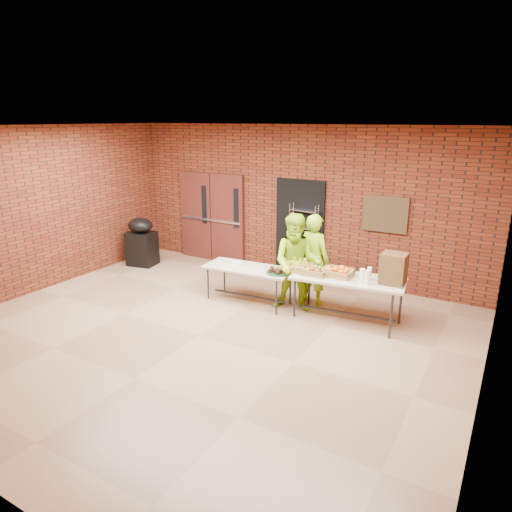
{
  "coord_description": "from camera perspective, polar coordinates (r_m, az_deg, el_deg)",
  "views": [
    {
      "loc": [
        4.09,
        -5.22,
        3.32
      ],
      "look_at": [
        0.22,
        1.4,
        0.99
      ],
      "focal_mm": 32.0,
      "sensor_mm": 36.0,
      "label": 1
    }
  ],
  "objects": [
    {
      "name": "room",
      "position": [
        6.85,
        -7.52,
        2.19
      ],
      "size": [
        8.08,
        7.08,
        3.28
      ],
      "color": "#8B684B",
      "rests_on": "ground"
    },
    {
      "name": "double_doors",
      "position": [
        10.93,
        -5.57,
        4.84
      ],
      "size": [
        1.78,
        0.12,
        2.1
      ],
      "color": "#481914",
      "rests_on": "room"
    },
    {
      "name": "dark_doorway",
      "position": [
        9.82,
        5.48,
        3.43
      ],
      "size": [
        1.1,
        0.06,
        2.1
      ],
      "primitive_type": "cube",
      "color": "black",
      "rests_on": "room"
    },
    {
      "name": "bronze_plaque",
      "position": [
        9.11,
        15.89,
        5.04
      ],
      "size": [
        0.85,
        0.04,
        0.7
      ],
      "primitive_type": "cube",
      "color": "#432F1A",
      "rests_on": "room"
    },
    {
      "name": "wire_rack",
      "position": [
        9.69,
        5.91,
        1.77
      ],
      "size": [
        0.62,
        0.29,
        1.62
      ],
      "primitive_type": null,
      "rotation": [
        0.0,
        0.0,
        -0.16
      ],
      "color": "silver",
      "rests_on": "room"
    },
    {
      "name": "table_left",
      "position": [
        8.43,
        -0.94,
        -1.78
      ],
      "size": [
        1.69,
        0.81,
        0.68
      ],
      "rotation": [
        0.0,
        0.0,
        0.07
      ],
      "color": "tan",
      "rests_on": "room"
    },
    {
      "name": "table_right",
      "position": [
        7.79,
        11.41,
        -3.13
      ],
      "size": [
        1.94,
        1.0,
        0.76
      ],
      "rotation": [
        0.0,
        0.0,
        0.13
      ],
      "color": "tan",
      "rests_on": "room"
    },
    {
      "name": "basket_bananas",
      "position": [
        7.95,
        5.77,
        -1.46
      ],
      "size": [
        0.48,
        0.38,
        0.15
      ],
      "color": "#AC8345",
      "rests_on": "table_right"
    },
    {
      "name": "basket_oranges",
      "position": [
        7.8,
        10.21,
        -2.01
      ],
      "size": [
        0.49,
        0.38,
        0.15
      ],
      "color": "#AC8345",
      "rests_on": "table_right"
    },
    {
      "name": "basket_apples",
      "position": [
        7.82,
        7.35,
        -1.89
      ],
      "size": [
        0.43,
        0.34,
        0.13
      ],
      "color": "#AC8345",
      "rests_on": "table_right"
    },
    {
      "name": "muffin_tray",
      "position": [
        8.1,
        2.77,
        -1.82
      ],
      "size": [
        0.43,
        0.43,
        0.11
      ],
      "color": "#134A21",
      "rests_on": "table_left"
    },
    {
      "name": "napkin_box",
      "position": [
        8.53,
        -2.38,
        -0.95
      ],
      "size": [
        0.2,
        0.13,
        0.07
      ],
      "primitive_type": "cube",
      "color": "white",
      "rests_on": "table_left"
    },
    {
      "name": "coffee_dispenser",
      "position": [
        7.59,
        16.82,
        -1.52
      ],
      "size": [
        0.38,
        0.34,
        0.51
      ],
      "primitive_type": "cube",
      "color": "brown",
      "rests_on": "table_right"
    },
    {
      "name": "cup_stack_front",
      "position": [
        7.52,
        13.11,
        -2.46
      ],
      "size": [
        0.08,
        0.08,
        0.24
      ],
      "primitive_type": "cylinder",
      "color": "white",
      "rests_on": "table_right"
    },
    {
      "name": "cup_stack_mid",
      "position": [
        7.48,
        13.76,
        -2.64
      ],
      "size": [
        0.08,
        0.08,
        0.24
      ],
      "primitive_type": "cylinder",
      "color": "white",
      "rests_on": "table_right"
    },
    {
      "name": "cup_stack_back",
      "position": [
        7.69,
        13.99,
        -2.17
      ],
      "size": [
        0.07,
        0.07,
        0.22
      ],
      "primitive_type": "cylinder",
      "color": "white",
      "rests_on": "table_right"
    },
    {
      "name": "covered_grill",
      "position": [
        10.95,
        -14.11,
        1.75
      ],
      "size": [
        0.7,
        0.61,
        1.12
      ],
      "rotation": [
        0.0,
        0.0,
        0.18
      ],
      "color": "black",
      "rests_on": "room"
    },
    {
      "name": "volunteer_woman",
      "position": [
        8.39,
        7.23,
        -0.4
      ],
      "size": [
        0.69,
        0.52,
        1.69
      ],
      "primitive_type": "imported",
      "rotation": [
        0.0,
        0.0,
        2.93
      ],
      "color": "#8ECA16",
      "rests_on": "room"
    },
    {
      "name": "volunteer_man",
      "position": [
        8.05,
        5.12,
        -0.86
      ],
      "size": [
        0.99,
        0.86,
        1.75
      ],
      "primitive_type": "imported",
      "rotation": [
        0.0,
        0.0,
        0.26
      ],
      "color": "#8ECA16",
      "rests_on": "room"
    }
  ]
}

